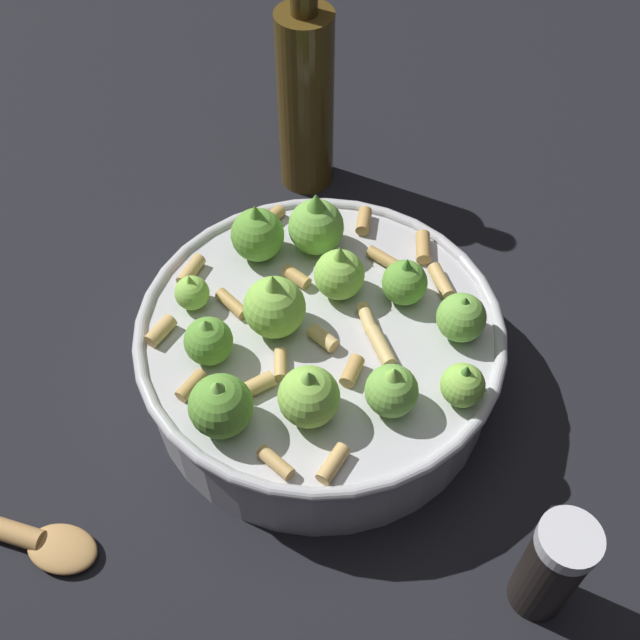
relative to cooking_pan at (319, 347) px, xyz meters
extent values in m
plane|color=black|center=(0.00, 0.00, -0.05)|extent=(2.40, 2.40, 0.00)
cylinder|color=#B7B7BC|center=(0.00, 0.00, -0.01)|extent=(0.27, 0.27, 0.07)
torus|color=#B7B7BC|center=(0.00, 0.00, 0.02)|extent=(0.28, 0.28, 0.01)
sphere|color=#8CC64C|center=(0.01, 0.03, 0.05)|extent=(0.05, 0.05, 0.05)
cone|color=#8CC64C|center=(0.01, 0.03, 0.07)|extent=(0.02, 0.02, 0.02)
sphere|color=#75B247|center=(-0.02, -0.10, 0.04)|extent=(0.04, 0.04, 0.04)
cone|color=#4C8933|center=(-0.02, -0.10, 0.06)|extent=(0.01, 0.01, 0.01)
sphere|color=#8CC64C|center=(0.04, 0.09, 0.04)|extent=(0.03, 0.03, 0.03)
cone|color=#8CC64C|center=(0.04, 0.09, 0.05)|extent=(0.01, 0.01, 0.01)
sphere|color=#8CC64C|center=(-0.07, 0.02, 0.05)|extent=(0.04, 0.04, 0.04)
cone|color=#75B247|center=(-0.07, 0.02, 0.07)|extent=(0.02, 0.02, 0.02)
sphere|color=#609E38|center=(0.08, 0.04, 0.05)|extent=(0.04, 0.04, 0.04)
cone|color=#609E38|center=(0.08, 0.04, 0.07)|extent=(0.02, 0.02, 0.02)
sphere|color=#8CC64C|center=(0.03, -0.02, 0.04)|extent=(0.04, 0.04, 0.04)
cone|color=#8CC64C|center=(0.03, -0.02, 0.07)|extent=(0.02, 0.02, 0.02)
sphere|color=#75B247|center=(-0.08, -0.04, 0.04)|extent=(0.04, 0.04, 0.04)
cone|color=#8CC64C|center=(-0.08, -0.04, 0.06)|extent=(0.02, 0.02, 0.02)
sphere|color=#8CC64C|center=(-0.08, -0.09, 0.04)|extent=(0.03, 0.03, 0.03)
cone|color=#4C8933|center=(-0.08, -0.09, 0.06)|extent=(0.01, 0.01, 0.01)
sphere|color=#75B247|center=(0.09, -0.01, 0.05)|extent=(0.05, 0.05, 0.05)
cone|color=#609E38|center=(0.09, -0.01, 0.07)|extent=(0.02, 0.02, 0.02)
sphere|color=#609E38|center=(-0.01, 0.08, 0.04)|extent=(0.04, 0.04, 0.04)
cone|color=#75B247|center=(-0.01, 0.08, 0.06)|extent=(0.02, 0.02, 0.01)
sphere|color=#609E38|center=(-0.07, 0.08, 0.05)|extent=(0.04, 0.04, 0.04)
cone|color=#75B247|center=(-0.07, 0.08, 0.07)|extent=(0.02, 0.02, 0.01)
sphere|color=#609E38|center=(0.02, -0.07, 0.04)|extent=(0.04, 0.04, 0.04)
cone|color=#4C8933|center=(0.02, -0.07, 0.06)|extent=(0.01, 0.01, 0.02)
cylinder|color=tan|center=(0.05, 0.01, 0.03)|extent=(0.02, 0.02, 0.01)
cylinder|color=tan|center=(-0.05, -0.02, 0.03)|extent=(0.03, 0.02, 0.01)
cylinder|color=tan|center=(-0.01, 0.00, 0.03)|extent=(0.03, 0.02, 0.01)
cylinder|color=tan|center=(0.01, 0.12, 0.03)|extent=(0.03, 0.03, 0.01)
cylinder|color=tan|center=(-0.11, 0.05, 0.03)|extent=(0.03, 0.02, 0.01)
cylinder|color=tan|center=(-0.03, -0.04, 0.03)|extent=(0.03, 0.02, 0.01)
cylinder|color=tan|center=(0.03, 0.06, 0.03)|extent=(0.03, 0.02, 0.01)
cylinder|color=tan|center=(0.06, -0.10, 0.03)|extent=(0.03, 0.02, 0.01)
cylinder|color=tan|center=(-0.03, 0.03, 0.03)|extent=(0.03, 0.01, 0.01)
cylinder|color=tan|center=(-0.12, 0.01, 0.03)|extent=(0.03, 0.03, 0.01)
cylinder|color=tan|center=(0.06, -0.06, 0.03)|extent=(0.03, 0.03, 0.01)
cylinder|color=tan|center=(0.10, -0.05, 0.03)|extent=(0.03, 0.02, 0.01)
cylinder|color=tan|center=(0.00, -0.04, 0.03)|extent=(0.03, 0.01, 0.01)
cylinder|color=tan|center=(0.12, 0.02, 0.03)|extent=(0.03, 0.03, 0.01)
cylinder|color=tan|center=(0.03, -0.10, 0.03)|extent=(0.03, 0.02, 0.01)
cylinder|color=tan|center=(0.07, 0.09, 0.03)|extent=(0.03, 0.02, 0.01)
cylinder|color=tan|center=(-0.04, 0.10, 0.03)|extent=(0.03, 0.02, 0.01)
cylinder|color=tan|center=(-0.05, 0.05, 0.03)|extent=(0.02, 0.03, 0.01)
cylinder|color=black|center=(-0.20, -0.12, 0.00)|extent=(0.04, 0.04, 0.09)
cylinder|color=silver|center=(-0.20, -0.12, 0.05)|extent=(0.04, 0.04, 0.01)
cylinder|color=#4C3814|center=(0.25, -0.03, 0.05)|extent=(0.05, 0.05, 0.18)
ellipsoid|color=#B2844C|center=(-0.12, 0.20, -0.04)|extent=(0.06, 0.06, 0.01)
camera|label=1|loc=(-0.35, 0.06, 0.49)|focal=43.31mm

